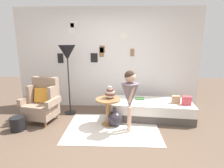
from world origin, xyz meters
name	(u,v)px	position (x,y,z in m)	size (l,w,h in m)	color
ground_plane	(101,143)	(0.00, 0.00, 0.00)	(12.00, 12.00, 0.00)	brown
gallery_wall	(108,59)	(0.00, 1.95, 1.30)	(4.80, 0.12, 2.60)	silver
rug	(113,128)	(0.18, 0.58, 0.01)	(1.87, 1.38, 0.01)	silver
armchair	(43,102)	(-1.40, 0.91, 0.44)	(0.84, 0.70, 0.97)	#9E7042
daybed	(150,109)	(1.02, 1.15, 0.20)	(1.97, 0.99, 0.40)	#4C4742
pillow_head	(187,101)	(1.77, 0.94, 0.50)	(0.18, 0.12, 0.19)	#D64C56
pillow_mid	(176,99)	(1.58, 1.05, 0.48)	(0.17, 0.12, 0.17)	tan
side_table	(108,107)	(0.08, 0.73, 0.41)	(0.52, 0.52, 0.58)	#9E7042
vase_striped	(110,93)	(0.12, 0.78, 0.69)	(0.22, 0.22, 0.26)	brown
floor_lamp	(67,55)	(-0.91, 1.36, 1.44)	(0.39, 0.39, 1.67)	black
person_child	(130,93)	(0.51, 0.47, 0.79)	(0.34, 0.34, 1.22)	#D8AD8E
book_on_daybed	(140,99)	(0.80, 1.30, 0.42)	(0.22, 0.16, 0.03)	#387337
demijohn_near	(115,118)	(0.22, 0.70, 0.16)	(0.31, 0.31, 0.40)	#332D38
magazine_basket	(18,124)	(-1.73, 0.41, 0.14)	(0.28, 0.28, 0.28)	black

